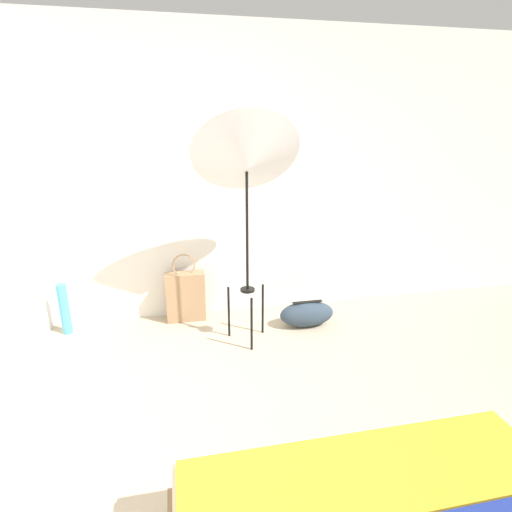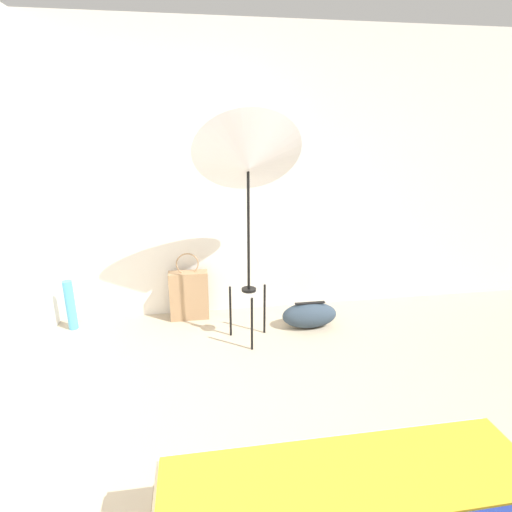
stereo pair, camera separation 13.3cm
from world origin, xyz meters
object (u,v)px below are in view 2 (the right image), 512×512
(photo_umbrella, at_px, (248,162))
(tote_bag, at_px, (189,295))
(paper_roll, at_px, (70,305))
(duffel_bag, at_px, (309,315))

(photo_umbrella, xyz_separation_m, tote_bag, (-0.50, 0.48, -1.26))
(photo_umbrella, distance_m, paper_roll, 2.05)
(photo_umbrella, bearing_deg, tote_bag, 136.45)
(photo_umbrella, distance_m, tote_bag, 1.44)
(photo_umbrella, height_order, duffel_bag, photo_umbrella)
(photo_umbrella, xyz_separation_m, paper_roll, (-1.55, 0.43, -1.27))
(duffel_bag, xyz_separation_m, paper_roll, (-2.12, 0.30, 0.11))
(paper_roll, bearing_deg, duffel_bag, -7.94)
(photo_umbrella, bearing_deg, paper_roll, 164.54)
(tote_bag, distance_m, duffel_bag, 1.14)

